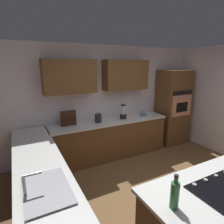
{
  "coord_description": "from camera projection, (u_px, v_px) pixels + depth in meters",
  "views": [
    {
      "loc": [
        2.0,
        2.02,
        2.17
      ],
      "look_at": [
        0.16,
        -1.5,
        1.16
      ],
      "focal_mm": 30.19,
      "sensor_mm": 36.0,
      "label": 1
    }
  ],
  "objects": [
    {
      "name": "kettle",
      "position": [
        98.0,
        118.0,
        4.22
      ],
      "size": [
        0.15,
        0.15,
        0.19
      ],
      "primitive_type": "cylinder",
      "color": "#262628",
      "rests_on": "countertop_back"
    },
    {
      "name": "sink_unit",
      "position": [
        46.0,
        189.0,
        1.94
      ],
      "size": [
        0.46,
        0.7,
        0.23
      ],
      "color": "#515456",
      "rests_on": "countertop_side"
    },
    {
      "name": "wall_oven",
      "position": [
        173.0,
        107.0,
        5.22
      ],
      "size": [
        0.8,
        0.66,
        2.02
      ],
      "color": "brown",
      "rests_on": "ground"
    },
    {
      "name": "wall_back",
      "position": [
        105.0,
        95.0,
        4.54
      ],
      "size": [
        6.0,
        0.44,
        2.6
      ],
      "color": "silver",
      "rests_on": "ground"
    },
    {
      "name": "lower_cabinets_back",
      "position": [
        110.0,
        139.0,
        4.5
      ],
      "size": [
        2.8,
        0.6,
        0.86
      ],
      "primitive_type": "cube",
      "color": "brown",
      "rests_on": "ground"
    },
    {
      "name": "countertop_side",
      "position": [
        38.0,
        160.0,
        2.61
      ],
      "size": [
        0.64,
        2.94,
        0.04
      ],
      "primitive_type": "cube",
      "color": "silver",
      "rests_on": "lower_cabinets_side"
    },
    {
      "name": "countertop_back",
      "position": [
        110.0,
        121.0,
        4.39
      ],
      "size": [
        2.84,
        0.64,
        0.04
      ],
      "primitive_type": "cube",
      "color": "silver",
      "rests_on": "lower_cabinets_back"
    },
    {
      "name": "lower_cabinets_side",
      "position": [
        41.0,
        188.0,
        2.72
      ],
      "size": [
        0.6,
        2.9,
        0.86
      ],
      "primitive_type": "cube",
      "color": "brown",
      "rests_on": "ground"
    },
    {
      "name": "oil_bottle",
      "position": [
        175.0,
        194.0,
        1.69
      ],
      "size": [
        0.08,
        0.08,
        0.33
      ],
      "color": "#336B38",
      "rests_on": "island_top"
    },
    {
      "name": "blender",
      "position": [
        123.0,
        113.0,
        4.5
      ],
      "size": [
        0.15,
        0.15,
        0.34
      ],
      "color": "black",
      "rests_on": "countertop_back"
    },
    {
      "name": "ground_plane",
      "position": [
        162.0,
        197.0,
        3.17
      ],
      "size": [
        14.0,
        14.0,
        0.0
      ],
      "primitive_type": "plane",
      "color": "brown"
    },
    {
      "name": "mixing_bowl",
      "position": [
        143.0,
        113.0,
        4.79
      ],
      "size": [
        0.19,
        0.19,
        0.1
      ],
      "primitive_type": "ellipsoid",
      "color": "#668CB2",
      "rests_on": "countertop_back"
    },
    {
      "name": "spice_rack",
      "position": [
        68.0,
        118.0,
        3.99
      ],
      "size": [
        0.31,
        0.11,
        0.32
      ],
      "color": "#381E14",
      "rests_on": "countertop_back"
    }
  ]
}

